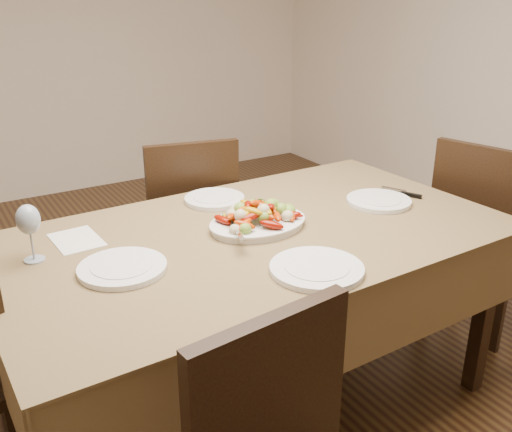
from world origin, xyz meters
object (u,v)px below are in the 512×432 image
at_px(plate_left, 122,268).
at_px(plate_near, 317,269).
at_px(plate_right, 379,201).
at_px(serving_platter, 258,225).
at_px(dining_table, 256,322).
at_px(chair_far, 187,227).
at_px(wine_glass, 30,232).
at_px(chair_right, 487,235).
at_px(plate_far, 215,199).

xyz_separation_m(plate_left, plate_near, (0.51, -0.32, 0.00)).
bearing_deg(plate_right, serving_platter, 175.84).
bearing_deg(serving_platter, plate_left, -172.85).
bearing_deg(serving_platter, dining_table, -132.49).
relative_size(dining_table, plate_right, 7.03).
xyz_separation_m(chair_far, wine_glass, (-0.81, -0.61, 0.39)).
distance_m(chair_far, chair_right, 1.46).
distance_m(serving_platter, plate_far, 0.33).
bearing_deg(dining_table, plate_far, 86.76).
relative_size(chair_right, plate_right, 3.63).
distance_m(chair_right, wine_glass, 2.05).
relative_size(chair_far, plate_right, 3.63).
distance_m(plate_left, wine_glass, 0.32).
xyz_separation_m(plate_far, plate_near, (-0.02, -0.72, 0.00)).
bearing_deg(plate_left, plate_right, 1.41).
xyz_separation_m(serving_platter, plate_left, (-0.54, -0.07, -0.00)).
xyz_separation_m(serving_platter, wine_glass, (-0.76, 0.15, 0.09)).
distance_m(serving_platter, plate_right, 0.56).
height_order(plate_right, plate_near, same).
xyz_separation_m(chair_right, plate_left, (-1.78, 0.02, 0.29)).
bearing_deg(serving_platter, chair_right, -4.12).
distance_m(plate_right, wine_glass, 1.33).
relative_size(dining_table, chair_right, 1.94).
bearing_deg(dining_table, plate_near, -90.25).
xyz_separation_m(chair_right, plate_far, (-1.25, 0.42, 0.29)).
distance_m(plate_far, plate_near, 0.72).
bearing_deg(plate_far, wine_glass, -166.41).
distance_m(dining_table, wine_glass, 0.89).
bearing_deg(wine_glass, dining_table, -13.64).
height_order(plate_left, plate_far, same).
relative_size(serving_platter, plate_far, 1.47).
bearing_deg(plate_left, plate_near, -32.16).
distance_m(dining_table, plate_left, 0.65).
bearing_deg(plate_far, chair_far, 82.04).
xyz_separation_m(chair_far, plate_far, (-0.06, -0.43, 0.29)).
height_order(serving_platter, wine_glass, wine_glass).
height_order(plate_near, wine_glass, wine_glass).
relative_size(serving_platter, wine_glass, 1.77).
bearing_deg(chair_right, plate_left, 75.54).
bearing_deg(plate_far, dining_table, -93.24).
distance_m(plate_left, plate_far, 0.67).
relative_size(dining_table, chair_far, 1.94).
height_order(plate_far, plate_near, same).
height_order(plate_right, wine_glass, wine_glass).
height_order(chair_right, serving_platter, chair_right).
relative_size(plate_far, wine_glass, 1.20).
xyz_separation_m(dining_table, plate_far, (0.02, 0.36, 0.39)).
bearing_deg(serving_platter, plate_far, 90.85).
bearing_deg(plate_near, chair_right, 13.33).
relative_size(chair_far, wine_glass, 4.64).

